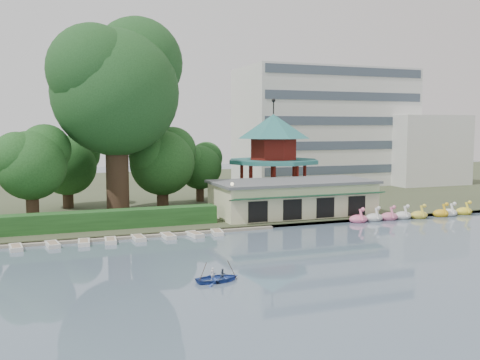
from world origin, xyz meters
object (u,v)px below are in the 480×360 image
boathouse (293,197)px  big_tree (117,82)px  pavilion (273,149)px  dock (102,238)px  rowboat_with_passengers (218,275)px

boathouse → big_tree: bearing=161.6°
boathouse → pavilion: 11.43m
boathouse → dock: bearing=-167.8°
dock → pavilion: size_ratio=2.52×
pavilion → rowboat_with_passengers: bearing=-120.1°
big_tree → rowboat_with_passengers: 31.47m
rowboat_with_passengers → boathouse: bearing=52.9°
dock → big_tree: bearing=73.9°
rowboat_with_passengers → dock: bearing=109.5°
dock → boathouse: 22.62m
boathouse → pavilion: pavilion is taller
dock → big_tree: size_ratio=1.50×
boathouse → big_tree: size_ratio=0.82×
dock → rowboat_with_passengers: 17.56m
boathouse → rowboat_with_passengers: bearing=-127.1°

